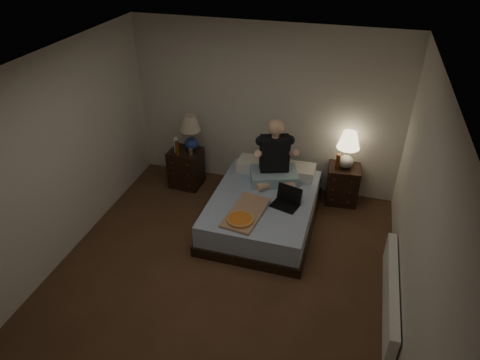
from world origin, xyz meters
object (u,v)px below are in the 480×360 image
(nightstand_left, at_px, (186,168))
(person, at_px, (275,152))
(bed, at_px, (263,210))
(laptop, at_px, (285,199))
(radiator, at_px, (390,293))
(pizza_box, at_px, (240,220))
(lamp_right, at_px, (348,150))
(lamp_left, at_px, (191,133))
(beer_bottle_right, at_px, (338,161))
(water_bottle, at_px, (176,145))
(beer_bottle_left, at_px, (177,148))
(soda_can, at_px, (191,152))
(nightstand_right, at_px, (342,184))

(nightstand_left, bearing_deg, person, -5.89)
(bed, distance_m, laptop, 0.49)
(person, bearing_deg, radiator, -61.64)
(pizza_box, bearing_deg, lamp_right, 60.07)
(lamp_left, xyz_separation_m, lamp_right, (2.31, 0.14, -0.02))
(bed, distance_m, beer_bottle_right, 1.29)
(lamp_right, relative_size, beer_bottle_right, 2.43)
(water_bottle, xyz_separation_m, laptop, (1.81, -0.69, -0.17))
(bed, bearing_deg, lamp_right, 41.34)
(beer_bottle_left, distance_m, beer_bottle_right, 2.35)
(beer_bottle_right, bearing_deg, laptop, -121.65)
(laptop, distance_m, pizza_box, 0.69)
(nightstand_left, relative_size, person, 0.65)
(bed, height_order, person, person)
(lamp_left, bearing_deg, water_bottle, -137.78)
(water_bottle, bearing_deg, radiator, -26.99)
(beer_bottle_right, bearing_deg, soda_can, -173.73)
(bed, distance_m, lamp_right, 1.47)
(nightstand_left, bearing_deg, nightstand_right, 7.70)
(soda_can, bearing_deg, lamp_right, 7.65)
(person, relative_size, laptop, 2.74)
(beer_bottle_right, height_order, pizza_box, beer_bottle_right)
(lamp_left, xyz_separation_m, radiator, (2.99, -1.78, -0.69))
(lamp_right, height_order, soda_can, lamp_right)
(lamp_left, relative_size, person, 0.60)
(lamp_right, relative_size, radiator, 0.35)
(nightstand_right, bearing_deg, nightstand_left, -179.73)
(soda_can, bearing_deg, water_bottle, 179.92)
(nightstand_right, height_order, lamp_right, lamp_right)
(lamp_left, bearing_deg, beer_bottle_right, 1.87)
(bed, bearing_deg, water_bottle, 159.93)
(nightstand_right, distance_m, person, 1.22)
(laptop, bearing_deg, radiator, -18.17)
(beer_bottle_right, xyz_separation_m, person, (-0.84, -0.36, 0.21))
(nightstand_right, bearing_deg, beer_bottle_left, -176.21)
(beer_bottle_right, xyz_separation_m, radiator, (0.79, -1.85, -0.50))
(nightstand_right, xyz_separation_m, radiator, (0.68, -1.92, -0.09))
(lamp_left, bearing_deg, soda_can, -73.45)
(water_bottle, distance_m, person, 1.56)
(pizza_box, bearing_deg, person, 87.15)
(nightstand_right, distance_m, pizza_box, 1.89)
(lamp_left, height_order, radiator, lamp_left)
(lamp_left, bearing_deg, laptop, -27.68)
(beer_bottle_right, bearing_deg, nightstand_left, -176.18)
(water_bottle, bearing_deg, beer_bottle_right, 5.66)
(nightstand_right, height_order, lamp_left, lamp_left)
(pizza_box, bearing_deg, laptop, 54.17)
(lamp_right, bearing_deg, soda_can, -172.35)
(pizza_box, bearing_deg, soda_can, 141.00)
(lamp_right, distance_m, beer_bottle_left, 2.48)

